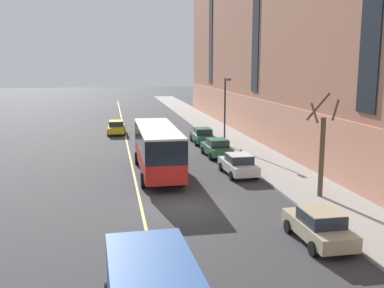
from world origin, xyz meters
TOP-DOWN VIEW (x-y plane):
  - ground_plane at (0.00, 0.00)m, footprint 260.00×260.00m
  - sidewalk at (8.60, 3.00)m, footprint 4.45×160.00m
  - city_bus at (-0.57, 7.69)m, footprint 2.89×10.74m
  - parked_car_green_0 at (5.09, 13.19)m, footprint 2.14×4.45m
  - parked_car_white_2 at (5.11, 6.58)m, footprint 2.09×4.51m
  - parked_car_champagne_3 at (5.19, -6.02)m, footprint 1.95×4.31m
  - parked_car_green_4 at (5.18, 19.76)m, footprint 2.03×4.60m
  - taxi_cab at (-3.21, 27.23)m, footprint 2.06×4.50m
  - street_tree_mid_block at (8.32, 0.29)m, footprint 1.66×1.66m
  - street_lamp at (6.97, 17.59)m, footprint 0.36×1.48m
  - fire_hydrant at (6.87, 11.90)m, footprint 0.42×0.24m
  - lane_centerline at (-2.27, 3.00)m, footprint 0.16×140.00m

SIDE VIEW (x-z plane):
  - ground_plane at x=0.00m, z-range 0.00..0.00m
  - lane_centerline at x=-2.27m, z-range 0.00..0.01m
  - sidewalk at x=8.60m, z-range 0.00..0.15m
  - fire_hydrant at x=6.87m, z-range 0.13..0.85m
  - parked_car_champagne_3 at x=5.19m, z-range 0.00..1.56m
  - taxi_cab at x=-3.21m, z-range 0.00..1.56m
  - parked_car_green_0 at x=5.09m, z-range 0.00..1.56m
  - parked_car_white_2 at x=5.11m, z-range 0.00..1.56m
  - parked_car_green_4 at x=5.18m, z-range 0.00..1.56m
  - city_bus at x=-0.57m, z-range 0.29..3.76m
  - street_tree_mid_block at x=8.32m, z-range -0.02..6.05m
  - street_lamp at x=6.97m, z-range 0.91..7.36m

